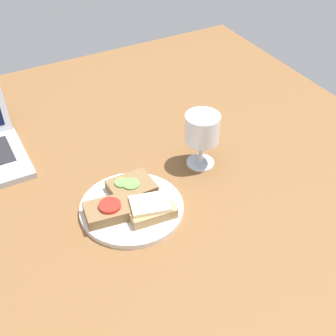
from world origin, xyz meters
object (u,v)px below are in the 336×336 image
Objects in this scene: sandwich_with_cheese at (151,208)px; wine_glass at (202,130)px; plate at (132,208)px; sandwich_with_tomato at (111,210)px; sandwich_with_cucumber at (131,187)px.

wine_glass is (18.23, 10.30, 6.74)cm from sandwich_with_cheese.
plate is 5.00cm from sandwich_with_cheese.
plate is at bearing 4.09° from sandwich_with_tomato.
sandwich_with_cheese is at bearing -55.87° from plate.
wine_glass is at bearing 17.45° from plate.
sandwich_with_cucumber is at bearing -172.67° from wine_glass.
wine_glass is at bearing 7.33° from sandwich_with_cucumber.
plate is at bearing -115.27° from sandwich_with_cucumber.
sandwich_with_cheese is 22.00cm from wine_glass.
sandwich_with_cucumber is at bearing 94.45° from sandwich_with_cheese.
sandwich_with_tomato and sandwich_with_cheese have the same top height.
sandwich_with_cheese is at bearing -150.53° from wine_glass.
sandwich_with_tomato reaches higher than sandwich_with_cucumber.
sandwich_with_cucumber is 0.71× the size of wine_glass.
wine_glass is (18.85, 2.43, 7.02)cm from sandwich_with_cucumber.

